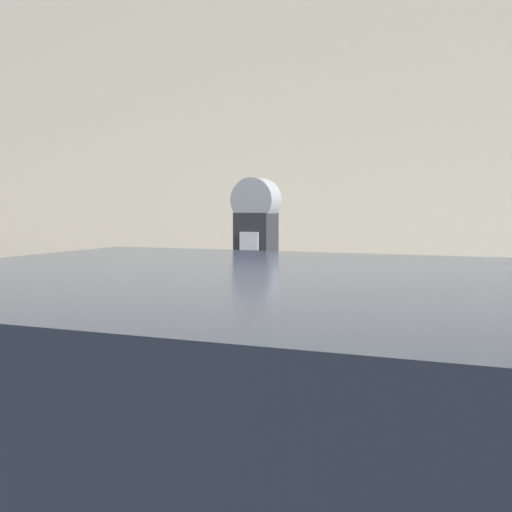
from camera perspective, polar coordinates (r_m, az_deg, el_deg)
name	(u,v)px	position (r m, az deg, el deg)	size (l,w,h in m)	color
sidewalk	(419,467)	(4.37, 12.90, -16.11)	(24.00, 2.80, 0.14)	#ADAAA3
building_facade	(485,32)	(6.80, 17.82, 16.71)	(24.00, 0.30, 6.15)	beige
parking_meter	(256,266)	(3.36, 0.00, -0.80)	(0.21, 0.16, 1.56)	#2D2D30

